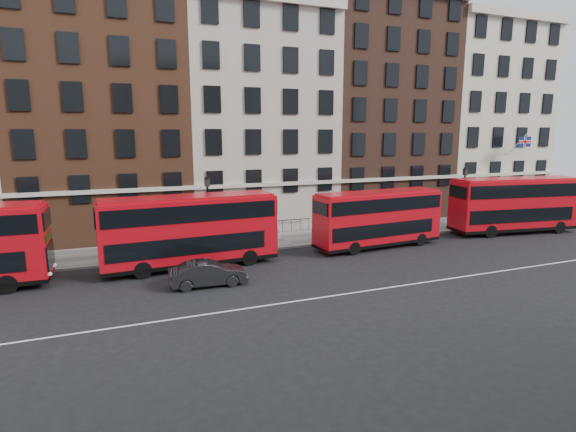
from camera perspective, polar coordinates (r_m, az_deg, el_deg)
name	(u,v)px	position (r m, az deg, el deg)	size (l,w,h in m)	color
ground	(348,280)	(26.32, 7.68, -8.02)	(120.00, 120.00, 0.00)	black
pavement	(283,239)	(35.47, -0.62, -2.96)	(80.00, 5.00, 0.15)	slate
kerb	(295,246)	(33.21, 0.93, -3.88)	(80.00, 0.30, 0.16)	gray
road_centre_line	(367,291)	(24.70, 9.97, -9.34)	(70.00, 0.12, 0.01)	white
building_terrace	(250,111)	(41.43, -4.81, 13.09)	(64.00, 11.95, 22.00)	#B9B1A0
bus_b	(189,229)	(28.52, -12.40, -1.68)	(10.90, 3.13, 4.53)	red
bus_c	(378,218)	(33.49, 11.37, -0.19)	(10.08, 3.18, 4.17)	red
bus_d	(515,204)	(42.20, 26.85, 1.41)	(11.33, 4.13, 4.66)	red
car_front	(208,273)	(25.30, -10.11, -7.20)	(1.48, 4.24, 1.40)	#232326
lamp_post_left	(208,210)	(31.52, -10.12, 0.75)	(0.44, 0.44, 5.33)	black
lamp_post_right	(464,194)	(42.30, 21.42, 2.63)	(0.44, 0.44, 5.33)	black
traffic_light	(516,199)	(45.92, 27.01, 1.98)	(0.25, 0.45, 3.27)	black
iron_railings	(274,227)	(37.36, -1.83, -1.38)	(6.60, 0.06, 1.00)	black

